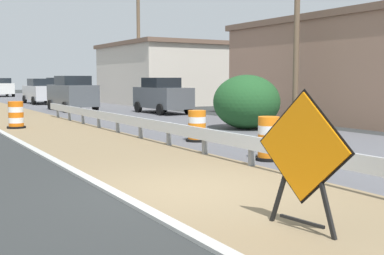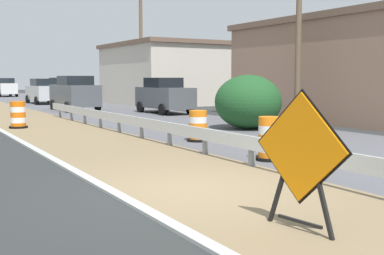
{
  "view_description": "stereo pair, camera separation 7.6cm",
  "coord_description": "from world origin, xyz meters",
  "px_view_note": "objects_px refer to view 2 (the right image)",
  "views": [
    {
      "loc": [
        -4.4,
        -7.43,
        2.03
      ],
      "look_at": [
        1.03,
        1.62,
        0.94
      ],
      "focal_mm": 45.26,
      "sensor_mm": 36.0,
      "label": 1
    },
    {
      "loc": [
        -4.34,
        -7.47,
        2.03
      ],
      "look_at": [
        1.03,
        1.62,
        0.94
      ],
      "focal_mm": 45.26,
      "sensor_mm": 36.0,
      "label": 2
    }
  ],
  "objects_px": {
    "traffic_barrel_mid": "(18,116)",
    "utility_pole_mid": "(141,38)",
    "traffic_barrel_nearest": "(269,141)",
    "car_trailing_near_lane": "(60,88)",
    "traffic_barrel_close": "(198,127)",
    "car_lead_near_lane": "(75,93)",
    "car_lead_far_lane": "(43,91)",
    "warning_sign_diamond": "(300,154)",
    "car_trailing_far_lane": "(5,87)",
    "utility_pole_near": "(298,38)",
    "car_mid_far_lane": "(164,96)"
  },
  "relations": [
    {
      "from": "warning_sign_diamond",
      "to": "car_lead_far_lane",
      "type": "xyz_separation_m",
      "value": [
        4.91,
        34.35,
        -0.04
      ]
    },
    {
      "from": "traffic_barrel_close",
      "to": "utility_pole_mid",
      "type": "bearing_deg",
      "value": 70.78
    },
    {
      "from": "traffic_barrel_close",
      "to": "car_lead_far_lane",
      "type": "distance_m",
      "value": 25.89
    },
    {
      "from": "utility_pole_near",
      "to": "utility_pole_mid",
      "type": "distance_m",
      "value": 15.66
    },
    {
      "from": "car_lead_far_lane",
      "to": "utility_pole_mid",
      "type": "relative_size",
      "value": 0.49
    },
    {
      "from": "traffic_barrel_mid",
      "to": "utility_pole_near",
      "type": "bearing_deg",
      "value": -24.67
    },
    {
      "from": "car_lead_near_lane",
      "to": "car_lead_far_lane",
      "type": "height_order",
      "value": "car_lead_near_lane"
    },
    {
      "from": "traffic_barrel_close",
      "to": "car_mid_far_lane",
      "type": "xyz_separation_m",
      "value": [
        4.81,
        11.65,
        0.58
      ]
    },
    {
      "from": "warning_sign_diamond",
      "to": "utility_pole_mid",
      "type": "xyz_separation_m",
      "value": [
        9.87,
        26.51,
        3.78
      ]
    },
    {
      "from": "warning_sign_diamond",
      "to": "traffic_barrel_mid",
      "type": "relative_size",
      "value": 1.74
    },
    {
      "from": "traffic_barrel_nearest",
      "to": "traffic_barrel_close",
      "type": "bearing_deg",
      "value": 84.7
    },
    {
      "from": "car_mid_far_lane",
      "to": "utility_pole_mid",
      "type": "xyz_separation_m",
      "value": [
        1.47,
        6.36,
        3.79
      ]
    },
    {
      "from": "traffic_barrel_nearest",
      "to": "traffic_barrel_mid",
      "type": "xyz_separation_m",
      "value": [
        -3.78,
        11.22,
        0.0
      ]
    },
    {
      "from": "traffic_barrel_mid",
      "to": "car_trailing_far_lane",
      "type": "height_order",
      "value": "car_trailing_far_lane"
    },
    {
      "from": "warning_sign_diamond",
      "to": "car_mid_far_lane",
      "type": "bearing_deg",
      "value": -121.01
    },
    {
      "from": "traffic_barrel_mid",
      "to": "car_mid_far_lane",
      "type": "distance_m",
      "value": 10.0
    },
    {
      "from": "traffic_barrel_close",
      "to": "car_trailing_far_lane",
      "type": "relative_size",
      "value": 0.21
    },
    {
      "from": "traffic_barrel_close",
      "to": "car_mid_far_lane",
      "type": "height_order",
      "value": "car_mid_far_lane"
    },
    {
      "from": "traffic_barrel_mid",
      "to": "utility_pole_mid",
      "type": "xyz_separation_m",
      "value": [
        10.43,
        10.76,
        4.32
      ]
    },
    {
      "from": "car_trailing_near_lane",
      "to": "utility_pole_mid",
      "type": "height_order",
      "value": "utility_pole_mid"
    },
    {
      "from": "car_lead_near_lane",
      "to": "car_trailing_far_lane",
      "type": "relative_size",
      "value": 1.0
    },
    {
      "from": "traffic_barrel_close",
      "to": "utility_pole_mid",
      "type": "relative_size",
      "value": 0.11
    },
    {
      "from": "traffic_barrel_close",
      "to": "car_trailing_far_lane",
      "type": "xyz_separation_m",
      "value": [
        1.42,
        43.42,
        0.57
      ]
    },
    {
      "from": "traffic_barrel_nearest",
      "to": "traffic_barrel_mid",
      "type": "bearing_deg",
      "value": 108.62
    },
    {
      "from": "traffic_barrel_close",
      "to": "utility_pole_near",
      "type": "height_order",
      "value": "utility_pole_near"
    },
    {
      "from": "car_mid_far_lane",
      "to": "car_trailing_far_lane",
      "type": "xyz_separation_m",
      "value": [
        -3.39,
        31.76,
        -0.01
      ]
    },
    {
      "from": "car_mid_far_lane",
      "to": "car_trailing_far_lane",
      "type": "distance_m",
      "value": 31.94
    },
    {
      "from": "traffic_barrel_nearest",
      "to": "utility_pole_mid",
      "type": "xyz_separation_m",
      "value": [
        6.65,
        21.99,
        4.33
      ]
    },
    {
      "from": "traffic_barrel_nearest",
      "to": "warning_sign_diamond",
      "type": "bearing_deg",
      "value": -125.45
    },
    {
      "from": "traffic_barrel_nearest",
      "to": "utility_pole_near",
      "type": "height_order",
      "value": "utility_pole_near"
    },
    {
      "from": "warning_sign_diamond",
      "to": "traffic_barrel_close",
      "type": "distance_m",
      "value": 9.24
    },
    {
      "from": "warning_sign_diamond",
      "to": "car_trailing_far_lane",
      "type": "xyz_separation_m",
      "value": [
        5.01,
        51.91,
        -0.02
      ]
    },
    {
      "from": "car_trailing_near_lane",
      "to": "car_lead_far_lane",
      "type": "relative_size",
      "value": 0.91
    },
    {
      "from": "car_lead_near_lane",
      "to": "utility_pole_mid",
      "type": "height_order",
      "value": "utility_pole_mid"
    },
    {
      "from": "traffic_barrel_nearest",
      "to": "car_trailing_near_lane",
      "type": "relative_size",
      "value": 0.26
    },
    {
      "from": "utility_pole_mid",
      "to": "car_trailing_near_lane",
      "type": "bearing_deg",
      "value": 95.66
    },
    {
      "from": "warning_sign_diamond",
      "to": "utility_pole_mid",
      "type": "height_order",
      "value": "utility_pole_mid"
    },
    {
      "from": "car_lead_far_lane",
      "to": "traffic_barrel_nearest",
      "type": "bearing_deg",
      "value": 176.25
    },
    {
      "from": "traffic_barrel_nearest",
      "to": "traffic_barrel_mid",
      "type": "distance_m",
      "value": 11.84
    },
    {
      "from": "car_lead_far_lane",
      "to": "traffic_barrel_mid",
      "type": "bearing_deg",
      "value": 163.11
    },
    {
      "from": "utility_pole_near",
      "to": "utility_pole_mid",
      "type": "relative_size",
      "value": 0.77
    },
    {
      "from": "warning_sign_diamond",
      "to": "utility_pole_mid",
      "type": "relative_size",
      "value": 0.2
    },
    {
      "from": "traffic_barrel_mid",
      "to": "utility_pole_mid",
      "type": "bearing_deg",
      "value": 45.91
    },
    {
      "from": "car_mid_far_lane",
      "to": "warning_sign_diamond",
      "type": "bearing_deg",
      "value": -23.55
    },
    {
      "from": "traffic_barrel_close",
      "to": "car_trailing_near_lane",
      "type": "xyz_separation_m",
      "value": [
        4.76,
        33.35,
        0.58
      ]
    },
    {
      "from": "car_lead_near_lane",
      "to": "car_trailing_near_lane",
      "type": "height_order",
      "value": "car_lead_near_lane"
    },
    {
      "from": "traffic_barrel_close",
      "to": "car_lead_far_lane",
      "type": "bearing_deg",
      "value": 87.09
    },
    {
      "from": "warning_sign_diamond",
      "to": "traffic_barrel_mid",
      "type": "xyz_separation_m",
      "value": [
        -0.56,
        15.74,
        -0.55
      ]
    },
    {
      "from": "traffic_barrel_close",
      "to": "car_lead_near_lane",
      "type": "height_order",
      "value": "car_lead_near_lane"
    },
    {
      "from": "traffic_barrel_nearest",
      "to": "utility_pole_near",
      "type": "xyz_separation_m",
      "value": [
        6.79,
        6.36,
        3.24
      ]
    }
  ]
}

